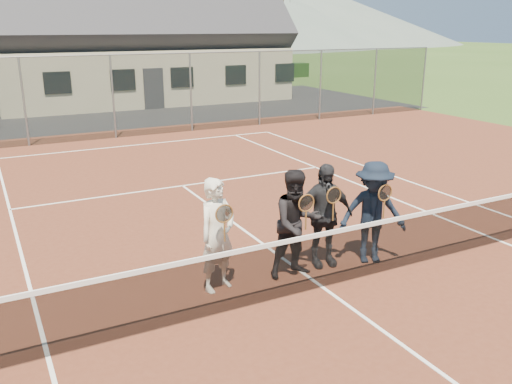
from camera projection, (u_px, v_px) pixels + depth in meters
ground at (83, 114)px, 25.54m from camera, size 220.00×220.00×0.00m
court_surface at (322, 288)px, 8.57m from camera, size 30.00×30.00×0.02m
hedge_row at (47, 80)px, 35.55m from camera, size 40.00×1.20×1.10m
hill_east at (285, 10)px, 111.33m from camera, size 90.00×90.00×14.00m
court_markings at (322, 287)px, 8.57m from camera, size 11.03×23.83×0.01m
tennis_net at (324, 257)px, 8.42m from camera, size 11.68×0.08×1.10m
perimeter_fence at (113, 97)px, 19.58m from camera, size 30.07×0.07×3.02m
clubhouse at (137, 26)px, 29.52m from camera, size 15.60×8.20×7.70m
tree_d at (208, 0)px, 40.15m from camera, size 3.20×3.20×7.77m
tree_e at (279, 2)px, 42.80m from camera, size 3.20×3.20×7.77m
player_a at (217, 235)px, 8.28m from camera, size 0.76×0.61×1.80m
player_b at (297, 224)px, 8.76m from camera, size 0.90×0.72×1.80m
player_c at (323, 215)px, 9.15m from camera, size 1.12×0.63×1.80m
player_d at (373, 213)px, 9.28m from camera, size 1.33×1.09×1.80m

